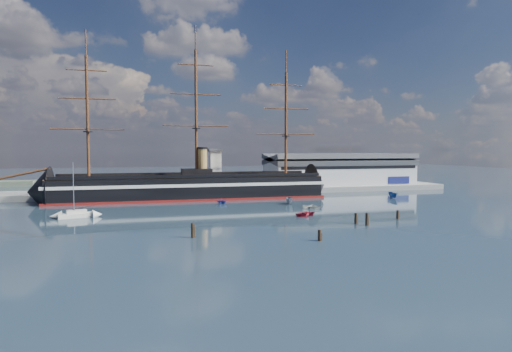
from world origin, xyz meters
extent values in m
plane|color=#212E3C|center=(0.00, 40.00, 0.00)|extent=(600.00, 600.00, 0.00)
cube|color=slate|center=(10.00, 76.00, 0.00)|extent=(180.00, 18.00, 2.00)
cube|color=#B7BABC|center=(58.00, 80.00, 7.00)|extent=(62.00, 20.00, 10.00)
cube|color=#3F4247|center=(58.00, 80.00, 12.60)|extent=(63.00, 21.00, 2.00)
cube|color=silver|center=(3.00, 73.00, 9.00)|extent=(4.00, 4.00, 14.00)
cube|color=#3F4247|center=(3.00, 73.00, 16.50)|extent=(5.00, 5.00, 1.00)
cube|color=black|center=(-7.83, 60.00, 4.00)|extent=(88.33, 17.92, 7.00)
cube|color=silver|center=(-7.83, 60.00, 5.20)|extent=(90.33, 18.20, 1.00)
cube|color=maroon|center=(-7.83, 60.00, 0.35)|extent=(90.33, 18.16, 0.90)
cone|color=black|center=(-54.33, 60.00, 3.70)|extent=(14.34, 15.98, 15.68)
cone|color=black|center=(38.67, 60.00, 3.70)|extent=(11.34, 15.92, 15.68)
cube|color=brown|center=(-7.83, 60.00, 7.60)|extent=(88.30, 16.64, 0.40)
cube|color=black|center=(-5.83, 60.00, 9.00)|extent=(10.13, 6.22, 2.50)
cylinder|color=olive|center=(-3.83, 60.00, 12.50)|extent=(3.20, 3.20, 9.00)
cylinder|color=#381E0F|center=(-59.83, 60.00, 9.00)|extent=(17.76, 1.09, 4.43)
cylinder|color=#381E0F|center=(-39.83, 60.00, 26.80)|extent=(0.90, 0.90, 38.00)
cylinder|color=#381E0F|center=(-5.83, 60.00, 28.80)|extent=(0.90, 0.90, 42.00)
cylinder|color=#381E0F|center=(26.17, 60.00, 25.80)|extent=(0.90, 0.90, 36.00)
cube|color=silver|center=(-39.98, 28.07, 0.57)|extent=(8.83, 4.34, 1.13)
cube|color=silver|center=(-39.98, 28.07, 1.47)|extent=(4.82, 2.79, 0.91)
cylinder|color=#B2B2B7|center=(-40.55, 28.07, 7.35)|extent=(0.18, 0.18, 12.44)
imported|color=maroon|center=(15.20, 15.06, 0.00)|extent=(2.57, 3.91, 1.70)
imported|color=slate|center=(19.34, 38.21, 0.00)|extent=(6.79, 4.28, 2.55)
imported|color=navy|center=(-0.37, 44.64, 0.00)|extent=(5.19, 5.82, 2.01)
imported|color=silver|center=(21.89, 26.93, 0.00)|extent=(3.01, 3.52, 1.56)
imported|color=navy|center=(59.39, 43.38, 0.00)|extent=(6.78, 3.42, 2.59)
cylinder|color=black|center=(-16.03, -3.83, 0.00)|extent=(0.64, 0.64, 3.47)
cylinder|color=black|center=(5.77, -13.09, 0.00)|extent=(0.64, 0.64, 2.75)
cylinder|color=black|center=(22.41, -1.49, 0.00)|extent=(0.64, 0.64, 3.46)
cylinder|color=black|center=(34.14, 4.23, 0.00)|extent=(0.64, 0.64, 2.82)
cylinder|color=black|center=(21.16, 1.07, 0.00)|extent=(0.64, 0.64, 3.14)
camera|label=1|loc=(-26.97, -83.71, 16.59)|focal=30.00mm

